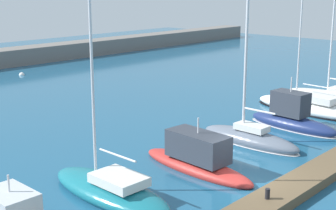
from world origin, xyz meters
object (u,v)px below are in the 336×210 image
at_px(sailboat_white_eighth, 311,107).
at_px(mooring_buoy_white, 22,75).
at_px(sailboat_teal_fourth, 110,189).
at_px(motorboat_navy_seventh, 292,118).
at_px(motorboat_red_fifth, 196,158).
at_px(dock_bollard, 267,194).
at_px(sailboat_slate_sixth, 250,137).

relative_size(sailboat_white_eighth, mooring_buoy_white, 28.45).
relative_size(sailboat_teal_fourth, motorboat_navy_seventh, 2.15).
xyz_separation_m(sailboat_teal_fourth, motorboat_red_fifth, (5.01, -0.68, 0.20)).
xyz_separation_m(mooring_buoy_white, dock_bollard, (-9.82, -34.52, 0.67)).
bearing_deg(sailboat_white_eighth, dock_bollard, 116.38).
distance_m(sailboat_slate_sixth, motorboat_navy_seventh, 4.50).
relative_size(sailboat_teal_fourth, mooring_buoy_white, 24.65).
bearing_deg(dock_bollard, motorboat_red_fifth, 73.24).
xyz_separation_m(sailboat_teal_fourth, dock_bollard, (3.53, -5.62, 0.30)).
xyz_separation_m(sailboat_slate_sixth, dock_bollard, (-6.76, -5.29, 0.27)).
height_order(motorboat_red_fifth, sailboat_white_eighth, sailboat_white_eighth).
distance_m(motorboat_red_fifth, motorboat_navy_seventh, 9.75).
relative_size(motorboat_red_fifth, mooring_buoy_white, 12.65).
distance_m(motorboat_navy_seventh, sailboat_white_eighth, 4.86).
bearing_deg(mooring_buoy_white, motorboat_navy_seventh, -87.23).
xyz_separation_m(sailboat_white_eighth, mooring_buoy_white, (-6.16, 28.37, -0.35)).
height_order(sailboat_teal_fourth, sailboat_slate_sixth, sailboat_teal_fourth).
height_order(motorboat_red_fifth, mooring_buoy_white, motorboat_red_fifth).
height_order(sailboat_teal_fourth, mooring_buoy_white, sailboat_teal_fourth).
distance_m(sailboat_teal_fourth, sailboat_slate_sixth, 10.29).
distance_m(motorboat_navy_seventh, dock_bollard, 12.34).
bearing_deg(motorboat_navy_seventh, sailboat_teal_fourth, 92.57).
relative_size(motorboat_navy_seventh, mooring_buoy_white, 11.45).
bearing_deg(motorboat_navy_seventh, sailboat_slate_sixth, 92.02).
relative_size(motorboat_red_fifth, dock_bollard, 15.97).
distance_m(motorboat_red_fifth, mooring_buoy_white, 30.73).
height_order(mooring_buoy_white, dock_bollard, dock_bollard).
bearing_deg(motorboat_red_fifth, sailboat_slate_sixth, -82.20).
bearing_deg(sailboat_white_eighth, sailboat_teal_fourth, 96.86).
bearing_deg(sailboat_teal_fourth, sailboat_slate_sixth, -90.44).
height_order(motorboat_red_fifth, motorboat_navy_seventh, motorboat_navy_seventh).
bearing_deg(sailboat_teal_fourth, sailboat_white_eighth, -87.06).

